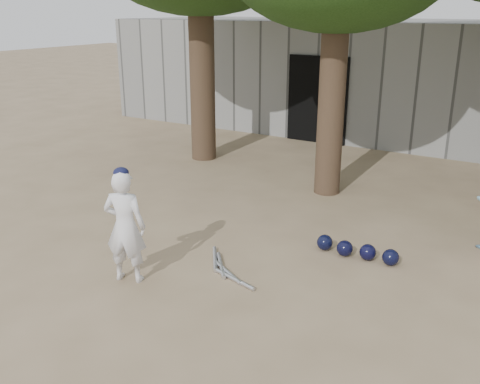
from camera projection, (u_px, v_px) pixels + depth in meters
The scene contains 5 objects.
ground at pixel (163, 273), 7.11m from camera, with size 70.00×70.00×0.00m, color #937C5E.
boy_player at pixel (125, 227), 6.70m from camera, with size 0.54×0.35×1.48m, color white.
back_building at pixel (394, 76), 14.97m from camera, with size 16.00×5.24×3.00m.
helmet_row at pixel (356, 250), 7.51m from camera, with size 1.19×0.28×0.23m.
bat_pile at pixel (224, 269), 7.16m from camera, with size 1.12×0.79×0.06m.
Camera 1 is at (4.17, -4.91, 3.35)m, focal length 40.00 mm.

